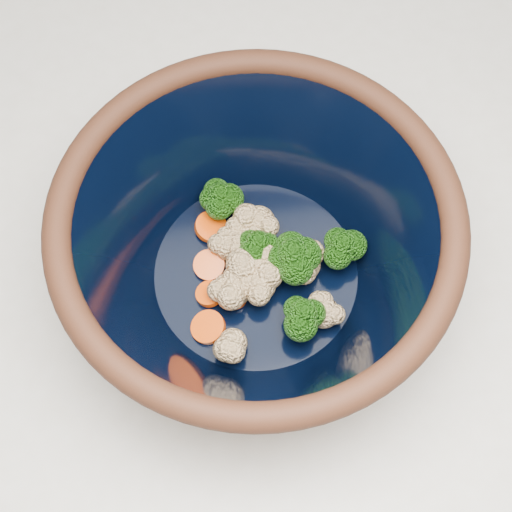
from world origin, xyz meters
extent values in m
plane|color=#9E7A54|center=(0.00, 0.00, 0.00)|extent=(3.00, 3.00, 0.00)
cube|color=silver|center=(0.00, 0.00, 0.45)|extent=(1.20, 1.20, 0.90)
cylinder|color=black|center=(-0.10, 0.12, 0.91)|extent=(0.20, 0.20, 0.01)
torus|color=black|center=(-0.10, 0.12, 1.04)|extent=(0.34, 0.34, 0.02)
cylinder|color=black|center=(-0.10, 0.12, 0.93)|extent=(0.19, 0.19, 0.00)
cylinder|color=#608442|center=(-0.12, 0.19, 0.94)|extent=(0.01, 0.01, 0.02)
ellipsoid|color=#205E12|center=(-0.12, 0.19, 0.96)|extent=(0.04, 0.04, 0.03)
cylinder|color=#608442|center=(-0.07, 0.11, 0.94)|extent=(0.01, 0.01, 0.02)
ellipsoid|color=#205E12|center=(-0.07, 0.11, 0.97)|extent=(0.04, 0.04, 0.04)
cylinder|color=#608442|center=(-0.10, 0.13, 0.94)|extent=(0.01, 0.01, 0.02)
ellipsoid|color=#205E12|center=(-0.10, 0.13, 0.96)|extent=(0.04, 0.04, 0.03)
cylinder|color=#608442|center=(-0.07, 0.06, 0.94)|extent=(0.01, 0.01, 0.02)
ellipsoid|color=#205E12|center=(-0.07, 0.06, 0.96)|extent=(0.04, 0.04, 0.03)
cylinder|color=#608442|center=(-0.02, 0.11, 0.94)|extent=(0.01, 0.01, 0.02)
ellipsoid|color=#205E12|center=(-0.02, 0.11, 0.96)|extent=(0.04, 0.04, 0.03)
sphere|color=beige|center=(-0.11, 0.15, 0.95)|extent=(0.03, 0.03, 0.03)
sphere|color=beige|center=(-0.10, 0.10, 0.95)|extent=(0.03, 0.03, 0.03)
sphere|color=beige|center=(-0.12, 0.14, 0.95)|extent=(0.03, 0.03, 0.03)
sphere|color=beige|center=(-0.13, 0.05, 0.95)|extent=(0.03, 0.03, 0.03)
sphere|color=beige|center=(-0.13, 0.10, 0.95)|extent=(0.03, 0.03, 0.03)
sphere|color=beige|center=(-0.10, 0.11, 0.95)|extent=(0.03, 0.03, 0.03)
sphere|color=beige|center=(-0.09, 0.16, 0.95)|extent=(0.03, 0.03, 0.03)
sphere|color=beige|center=(-0.10, 0.15, 0.95)|extent=(0.03, 0.03, 0.03)
sphere|color=beige|center=(-0.12, 0.10, 0.95)|extent=(0.03, 0.03, 0.03)
sphere|color=beige|center=(-0.09, 0.11, 0.95)|extent=(0.03, 0.03, 0.03)
sphere|color=beige|center=(-0.05, 0.06, 0.95)|extent=(0.03, 0.03, 0.03)
sphere|color=beige|center=(-0.06, 0.11, 0.95)|extent=(0.03, 0.03, 0.03)
cylinder|color=#EC460A|center=(-0.13, 0.17, 0.94)|extent=(0.03, 0.03, 0.01)
cylinder|color=#EC460A|center=(-0.15, 0.07, 0.94)|extent=(0.03, 0.03, 0.01)
cylinder|color=#EC460A|center=(-0.13, 0.09, 0.94)|extent=(0.03, 0.03, 0.01)
cylinder|color=#EC460A|center=(-0.15, 0.10, 0.94)|extent=(0.03, 0.03, 0.01)
cylinder|color=#EC460A|center=(-0.14, 0.13, 0.94)|extent=(0.03, 0.03, 0.01)
cylinder|color=#EC460A|center=(-0.10, 0.11, 0.94)|extent=(0.03, 0.03, 0.01)
camera|label=1|loc=(-0.15, -0.15, 1.54)|focal=50.00mm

